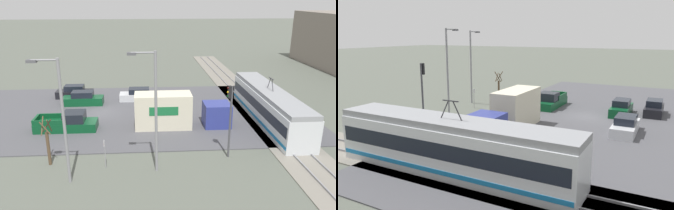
% 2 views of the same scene
% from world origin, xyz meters
% --- Properties ---
extents(ground_plane, '(320.00, 320.00, 0.00)m').
position_xyz_m(ground_plane, '(0.00, 0.00, 0.00)').
color(ground_plane, '#565B51').
extents(road_surface, '(20.14, 44.90, 0.08)m').
position_xyz_m(road_surface, '(0.00, 0.00, 0.04)').
color(road_surface, '#4C4C51').
rests_on(road_surface, ground).
extents(rail_bed, '(68.86, 4.40, 0.22)m').
position_xyz_m(rail_bed, '(0.00, 17.38, 0.05)').
color(rail_bed, gray).
rests_on(rail_bed, ground).
extents(light_rail_tram, '(15.84, 2.82, 4.44)m').
position_xyz_m(light_rail_tram, '(3.71, 17.38, 1.68)').
color(light_rail_tram, silver).
rests_on(light_rail_tram, ground).
extents(box_truck, '(2.43, 9.22, 3.35)m').
position_xyz_m(box_truck, '(4.70, 7.86, 1.63)').
color(box_truck, navy).
rests_on(box_truck, ground).
extents(pickup_truck, '(2.09, 5.77, 1.76)m').
position_xyz_m(pickup_truck, '(4.79, -2.53, 0.74)').
color(pickup_truck, '#0C4723').
rests_on(pickup_truck, ground).
extents(sedan_car_0, '(1.83, 4.71, 1.49)m').
position_xyz_m(sedan_car_0, '(-4.28, 4.14, 0.69)').
color(sedan_car_0, silver).
rests_on(sedan_car_0, ground).
extents(sedan_car_1, '(1.77, 4.68, 1.59)m').
position_xyz_m(sedan_car_1, '(-2.94, -2.42, 0.74)').
color(sedan_car_1, '#0C4723').
rests_on(sedan_car_1, ground).
extents(sedan_car_2, '(1.71, 4.47, 1.56)m').
position_xyz_m(sedan_car_2, '(-5.94, -3.97, 0.72)').
color(sedan_car_2, black).
rests_on(sedan_car_2, ground).
extents(traffic_light_pole, '(0.28, 0.47, 5.86)m').
position_xyz_m(traffic_light_pole, '(11.22, 11.35, 3.75)').
color(traffic_light_pole, '#47474C').
rests_on(traffic_light_pole, ground).
extents(street_tree, '(0.91, 0.76, 3.80)m').
position_xyz_m(street_tree, '(11.52, -2.42, 1.73)').
color(street_tree, brown).
rests_on(street_tree, ground).
extents(street_lamp_near_crossing, '(0.36, 1.95, 8.63)m').
position_xyz_m(street_lamp_near_crossing, '(14.15, -0.57, 4.94)').
color(street_lamp_near_crossing, gray).
rests_on(street_lamp_near_crossing, ground).
extents(street_lamp_mid_block, '(0.36, 1.95, 8.82)m').
position_xyz_m(street_lamp_mid_block, '(12.98, 5.45, 5.04)').
color(street_lamp_mid_block, gray).
rests_on(street_lamp_mid_block, ground).
extents(no_parking_sign, '(0.32, 0.08, 2.21)m').
position_xyz_m(no_parking_sign, '(12.33, 1.86, 1.35)').
color(no_parking_sign, gray).
rests_on(no_parking_sign, ground).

